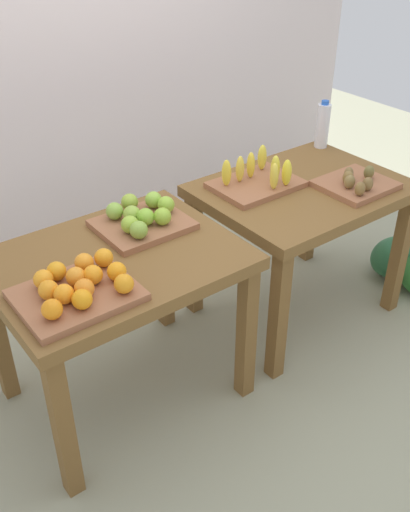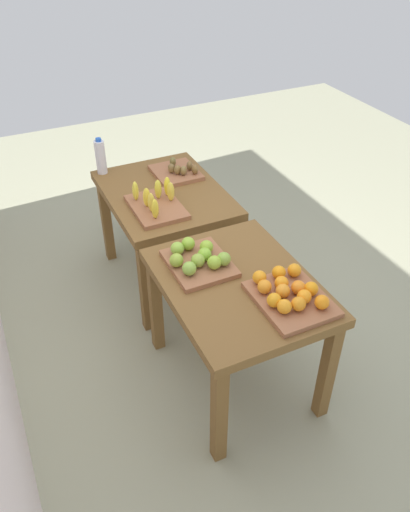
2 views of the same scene
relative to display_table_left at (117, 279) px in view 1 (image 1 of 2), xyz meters
The scene contains 9 objects.
ground_plane 0.88m from the display_table_left, ahead, with size 8.00×8.00×0.00m, color #98997C.
back_wall 1.68m from the display_table_left, 67.47° to the left, with size 4.40×0.12×3.00m, color silver.
display_table_left is the anchor object (origin of this frame).
display_table_right 1.12m from the display_table_left, ahead, with size 1.04×0.80×0.79m.
orange_bin 0.34m from the display_table_left, 146.00° to the right, with size 0.45×0.36×0.11m.
apple_bin 0.31m from the display_table_left, 31.87° to the left, with size 0.40×0.36×0.11m.
banana_crate 0.94m from the display_table_left, ahead, with size 0.44×0.32×0.17m.
kiwi_bin 1.33m from the display_table_left, ahead, with size 0.36×0.32×0.10m.
water_bottle 1.63m from the display_table_left, 11.41° to the left, with size 0.08×0.08×0.28m.
Camera 1 is at (-1.52, -1.90, 2.13)m, focal length 41.41 mm.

